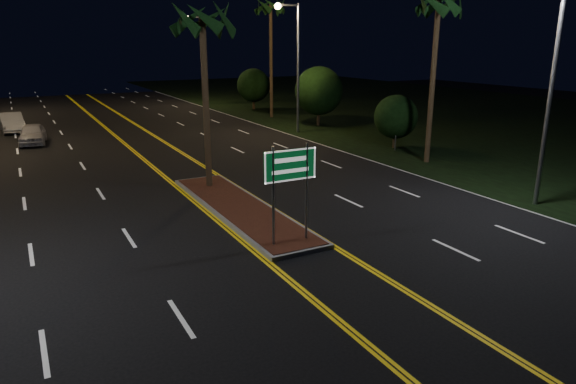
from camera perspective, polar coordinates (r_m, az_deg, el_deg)
ground at (r=14.64m, az=5.52°, el=-9.62°), size 120.00×120.00×0.00m
grass_right at (r=52.24m, az=18.11°, el=8.47°), size 40.00×110.00×0.01m
median_island at (r=20.37m, az=-5.39°, el=-1.79°), size 2.25×10.25×0.17m
highway_sign at (r=16.07m, az=0.25°, el=1.97°), size 1.80×0.08×3.20m
streetlight_right_near at (r=22.17m, az=26.96°, el=12.71°), size 1.91×0.44×9.00m
streetlight_right_mid at (r=37.52m, az=0.60°, el=15.18°), size 1.91×0.44×9.00m
streetlight_right_far at (r=55.89m, az=-9.66°, el=15.32°), size 1.91×0.44×9.00m
palm_median at (r=22.67m, az=-9.53°, el=18.34°), size 2.40×2.40×8.30m
palm_right_near at (r=28.92m, az=16.38°, el=19.30°), size 2.40×2.40×9.30m
palm_right_far at (r=45.71m, az=-1.95°, el=19.74°), size 2.40×2.40×10.30m
shrub_near at (r=32.81m, az=11.90°, el=8.17°), size 2.70×2.70×3.30m
shrub_mid at (r=41.11m, az=3.45°, el=11.15°), size 3.78×3.78×4.62m
shrub_far at (r=51.63m, az=-3.87°, el=11.75°), size 3.24×3.24×3.96m
car_near at (r=37.48m, az=-26.55°, el=5.96°), size 2.46×4.77×1.53m
car_far at (r=43.40m, az=-28.38°, el=6.97°), size 2.45×4.99×1.61m
warning_sign at (r=32.03m, az=11.96°, el=7.22°), size 0.98×0.24×2.37m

